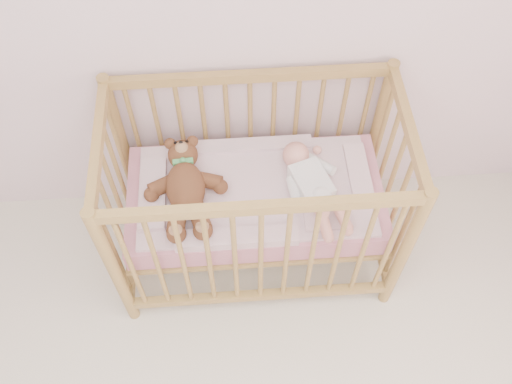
{
  "coord_description": "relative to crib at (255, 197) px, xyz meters",
  "views": [
    {
      "loc": [
        0.2,
        0.09,
        2.8
      ],
      "look_at": [
        0.3,
        1.55,
        0.62
      ],
      "focal_mm": 40.0,
      "sensor_mm": 36.0,
      "label": 1
    }
  ],
  "objects": [
    {
      "name": "baby",
      "position": [
        0.26,
        -0.02,
        0.14
      ],
      "size": [
        0.45,
        0.63,
        0.14
      ],
      "primitive_type": null,
      "rotation": [
        0.0,
        0.0,
        0.33
      ],
      "color": "white",
      "rests_on": "blanket"
    },
    {
      "name": "teddy_bear",
      "position": [
        -0.32,
        -0.02,
        0.15
      ],
      "size": [
        0.44,
        0.6,
        0.16
      ],
      "primitive_type": null,
      "rotation": [
        0.0,
        0.0,
        0.07
      ],
      "color": "brown",
      "rests_on": "blanket"
    },
    {
      "name": "blanket",
      "position": [
        0.0,
        0.0,
        0.06
      ],
      "size": [
        1.1,
        0.58,
        0.06
      ],
      "primitive_type": null,
      "color": "pink",
      "rests_on": "mattress"
    },
    {
      "name": "wall_back",
      "position": [
        -0.3,
        0.4,
        0.85
      ],
      "size": [
        4.0,
        0.02,
        2.7
      ],
      "primitive_type": "cube",
      "color": "silver",
      "rests_on": "floor"
    },
    {
      "name": "crib",
      "position": [
        0.0,
        0.0,
        0.0
      ],
      "size": [
        1.36,
        0.76,
        1.0
      ],
      "primitive_type": null,
      "color": "tan",
      "rests_on": "floor"
    },
    {
      "name": "mattress",
      "position": [
        0.0,
        0.0,
        -0.01
      ],
      "size": [
        1.22,
        0.62,
        0.13
      ],
      "primitive_type": "cube",
      "color": "#D38392",
      "rests_on": "crib"
    }
  ]
}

